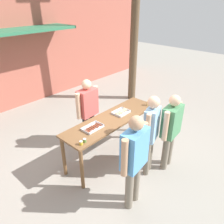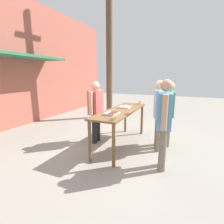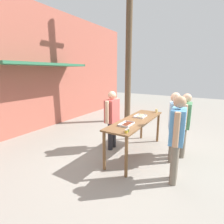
{
  "view_description": "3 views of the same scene",
  "coord_description": "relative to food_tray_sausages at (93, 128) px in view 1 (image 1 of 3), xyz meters",
  "views": [
    {
      "loc": [
        -2.97,
        -2.7,
        3.22
      ],
      "look_at": [
        0.0,
        0.0,
        1.1
      ],
      "focal_mm": 35.0,
      "sensor_mm": 36.0,
      "label": 1
    },
    {
      "loc": [
        -4.07,
        -1.53,
        1.81
      ],
      "look_at": [
        -0.55,
        0.01,
        1.0
      ],
      "focal_mm": 28.0,
      "sensor_mm": 36.0,
      "label": 2
    },
    {
      "loc": [
        -4.08,
        -1.7,
        2.17
      ],
      "look_at": [
        -0.05,
        0.71,
        1.07
      ],
      "focal_mm": 28.0,
      "sensor_mm": 36.0,
      "label": 3
    }
  ],
  "objects": [
    {
      "name": "person_server_behind_table",
      "position": [
        0.5,
        0.7,
        0.01
      ],
      "size": [
        0.67,
        0.28,
        1.65
      ],
      "rotation": [
        0.0,
        0.0,
        0.05
      ],
      "color": "#232328",
      "rests_on": "ground"
    },
    {
      "name": "person_customer_holding_hotdog",
      "position": [
        -0.21,
        -1.17,
        0.07
      ],
      "size": [
        0.67,
        0.3,
        1.74
      ],
      "rotation": [
        0.0,
        0.0,
        3.25
      ],
      "color": "#756B5B",
      "rests_on": "ground"
    },
    {
      "name": "condiment_jar_mustard",
      "position": [
        -0.5,
        -0.24,
        0.02
      ],
      "size": [
        0.06,
        0.06,
        0.07
      ],
      "color": "gold",
      "rests_on": "serving_table"
    },
    {
      "name": "building_facade_back",
      "position": [
        0.55,
        3.97,
        1.29
      ],
      "size": [
        12.0,
        1.11,
        4.5
      ],
      "color": "#A85647",
      "rests_on": "ground"
    },
    {
      "name": "person_customer_waiting_in_line",
      "position": [
        0.63,
        -0.93,
        0.06
      ],
      "size": [
        0.53,
        0.3,
        1.7
      ],
      "rotation": [
        0.0,
        0.0,
        3.42
      ],
      "color": "#756B5B",
      "rests_on": "ground"
    },
    {
      "name": "food_tray_buns",
      "position": [
        0.86,
        0.0,
        0.01
      ],
      "size": [
        0.37,
        0.28,
        0.06
      ],
      "color": "silver",
      "rests_on": "serving_table"
    },
    {
      "name": "beer_cup",
      "position": [
        1.59,
        -0.23,
        0.04
      ],
      "size": [
        0.08,
        0.08,
        0.11
      ],
      "color": "#DBC67A",
      "rests_on": "serving_table"
    },
    {
      "name": "condiment_jar_ketchup",
      "position": [
        -0.41,
        -0.23,
        0.02
      ],
      "size": [
        0.06,
        0.06,
        0.07
      ],
      "color": "#567A38",
      "rests_on": "serving_table"
    },
    {
      "name": "ground_plane",
      "position": [
        0.55,
        -0.01,
        -0.96
      ],
      "size": [
        24.0,
        24.0,
        0.0
      ],
      "primitive_type": "plane",
      "color": "gray"
    },
    {
      "name": "food_tray_sausages",
      "position": [
        0.0,
        0.0,
        0.0
      ],
      "size": [
        0.41,
        0.26,
        0.04
      ],
      "color": "silver",
      "rests_on": "serving_table"
    },
    {
      "name": "serving_table",
      "position": [
        0.55,
        -0.01,
        -0.14
      ],
      "size": [
        2.36,
        0.67,
        0.95
      ],
      "color": "brown",
      "rests_on": "ground"
    },
    {
      "name": "person_customer_with_cup",
      "position": [
        1.04,
        -1.12,
        0.01
      ],
      "size": [
        0.66,
        0.29,
        1.64
      ],
      "rotation": [
        0.0,
        0.0,
        3.22
      ],
      "color": "#756B5B",
      "rests_on": "ground"
    }
  ]
}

